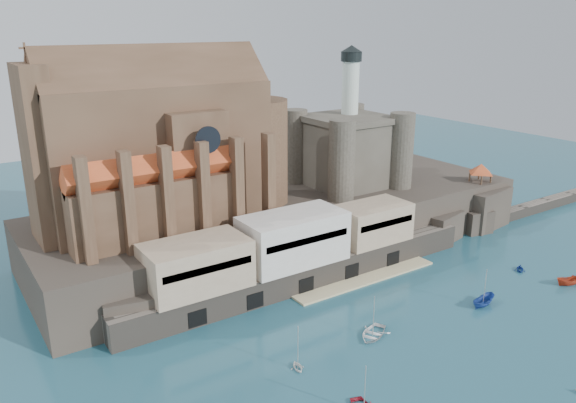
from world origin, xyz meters
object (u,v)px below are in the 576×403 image
(church, at_px, (168,152))
(castle_keep, at_px, (347,147))
(pavilion, at_px, (481,170))
(boat_2, at_px, (483,305))

(church, bearing_deg, castle_keep, -1.11)
(pavilion, bearing_deg, church, 166.52)
(pavilion, distance_m, boat_2, 41.99)
(church, xyz_separation_m, pavilion, (66.13, -15.85, -9.40))
(boat_2, bearing_deg, church, 33.98)
(boat_2, bearing_deg, pavilion, -56.28)
(church, relative_size, boat_2, 9.22)
(church, distance_m, boat_2, 59.10)
(church, distance_m, pavilion, 68.65)
(castle_keep, distance_m, boat_2, 45.06)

